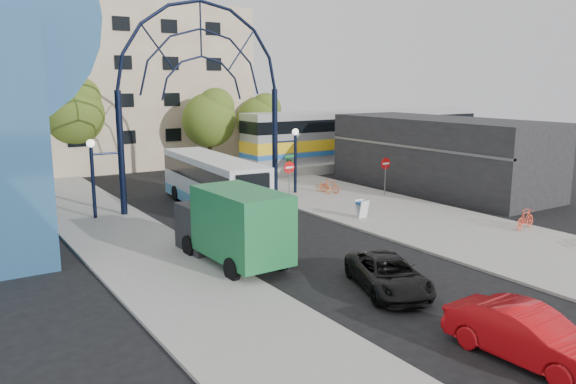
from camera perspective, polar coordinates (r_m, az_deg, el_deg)
ground at (r=23.15m, az=6.52°, el=-7.62°), size 120.00×120.00×0.00m
sidewalk_east at (r=31.23m, az=13.20°, el=-2.82°), size 8.00×56.00×0.12m
plaza_west at (r=25.14m, az=-14.17°, el=-6.23°), size 5.00×50.00×0.12m
gateway_arch at (r=33.92m, az=-8.77°, el=12.89°), size 13.64×0.44×12.10m
stop_sign at (r=34.88m, az=0.12°, el=2.14°), size 0.80×0.07×2.50m
do_not_enter_sign at (r=37.12m, az=9.87°, el=2.49°), size 0.76×0.07×2.48m
street_name_sign at (r=35.57m, az=0.13°, el=2.54°), size 0.70×0.70×2.80m
sandwich_board at (r=30.85m, az=7.51°, el=-1.49°), size 0.55×0.61×0.99m
commercial_block_east at (r=40.60m, az=15.09°, el=3.74°), size 6.00×16.00×5.00m
apartment_block at (r=54.24m, az=-16.11°, el=10.20°), size 20.00×12.10×14.00m
train_platform at (r=52.14m, az=8.11°, el=3.22°), size 32.00×5.00×0.80m
train_car at (r=51.86m, az=8.19°, el=5.95°), size 25.10×3.05×4.20m
tree_north_a at (r=47.37m, az=-7.86°, el=7.56°), size 4.48×4.48×7.00m
tree_north_b at (r=47.91m, az=-20.97°, el=7.77°), size 5.12×5.12×8.00m
tree_north_c at (r=51.96m, az=-2.77°, el=7.58°), size 4.16×4.16×6.50m
city_bus at (r=33.55m, az=-7.67°, el=1.04°), size 3.34×11.42×3.09m
green_truck at (r=23.28m, az=-5.77°, el=-3.39°), size 2.63×6.42×3.21m
black_suv at (r=20.64m, az=10.15°, el=-8.24°), size 3.55×4.94×1.25m
red_sedan at (r=16.75m, az=23.18°, el=-13.24°), size 1.83×4.59×1.48m
bike_near_a at (r=37.77m, az=3.63°, el=0.57°), size 0.58×1.61×0.84m
bike_near_b at (r=37.72m, az=4.26°, el=0.61°), size 0.97×1.58×0.92m
bike_far_b at (r=30.73m, az=22.97°, el=-2.54°), size 1.75×0.73×1.02m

